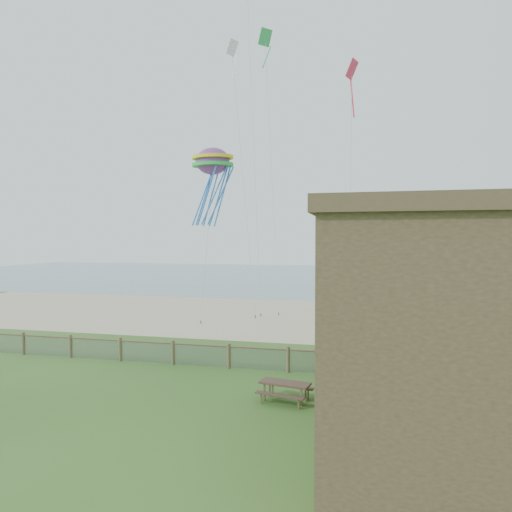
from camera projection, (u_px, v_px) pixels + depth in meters
name	position (u px, v px, depth m)	size (l,w,h in m)	color
ground	(183.00, 412.00, 16.99)	(160.00, 160.00, 0.00)	#2C541C
sand_beach	(283.00, 316.00, 38.40)	(72.00, 20.00, 0.02)	#C5AF8E
ocean	(325.00, 276.00, 81.21)	(160.00, 68.00, 0.02)	slate
chainlink_fence	(229.00, 357.00, 22.81)	(36.20, 0.20, 1.25)	brown
picnic_table	(285.00, 391.00, 18.15)	(1.99, 1.50, 0.84)	brown
octopus_kite	(213.00, 184.00, 31.24)	(2.91, 2.06, 6.00)	red
kite_white	(232.00, 57.00, 33.05)	(1.08, 0.70, 2.43)	white
kite_red	(352.00, 84.00, 30.48)	(1.22, 0.70, 3.14)	#E92942
kite_green	(265.00, 47.00, 34.27)	(1.21, 0.70, 2.67)	green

